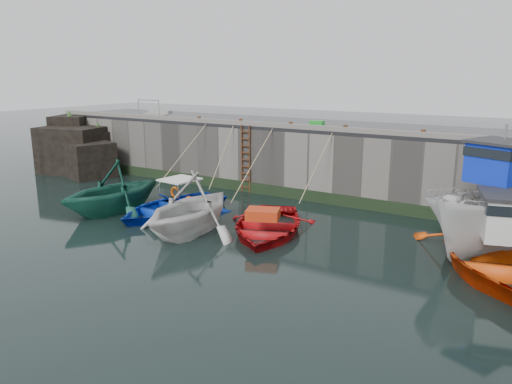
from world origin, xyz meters
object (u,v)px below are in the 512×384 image
Objects in this scene: boat_near_navy at (267,232)px; boat_far_white at (502,217)px; boat_near_white at (114,212)px; boat_far_orange at (501,253)px; fish_crate at (317,124)px; boat_near_blacktrim at (191,232)px; bollard_c at (291,125)px; bollard_d at (345,128)px; bollard_b at (241,122)px; bollard_a at (199,119)px; ladder at (246,159)px; bollard_e at (423,133)px; boat_near_blue at (172,213)px.

boat_near_navy is 7.73m from boat_far_white.
boat_far_orange is (14.22, 1.83, 0.46)m from boat_near_white.
fish_crate is at bearing 176.89° from boat_far_white.
boat_near_blacktrim is 10.38m from boat_far_white.
boat_near_navy is 6.31m from bollard_c.
bollard_d is (1.90, -1.23, 0.01)m from fish_crate.
bollard_b is (-4.51, 5.06, 3.30)m from boat_near_navy.
bollard_d is at bearing 131.09° from boat_far_orange.
bollard_b is (2.50, 0.00, 0.00)m from bollard_a.
bollard_d is at bearing 0.00° from bollard_c.
ladder is 0.69× the size of boat_near_white.
bollard_b is (2.21, 6.10, 3.30)m from boat_near_white.
bollard_e is at bearing 112.99° from boat_far_orange.
boat_near_blacktrim is at bearing -74.67° from ladder.
bollard_b is 1.00× the size of bollard_e.
boat_near_white is at bearing -150.31° from bollard_e.
ladder is at bearing -171.33° from bollard_c.
boat_near_white is at bearing -140.89° from bollard_d.
bollard_c is at bearing 68.04° from boat_near_blue.
bollard_d is at bearing 49.81° from boat_near_blue.
bollard_b is 1.00× the size of bollard_c.
fish_crate is 2.24× the size of bollard_b.
bollard_c is at bearing 79.48° from boat_near_blacktrim.
bollard_b reaches higher than boat_near_white.
bollard_e is (5.10, -1.23, 0.01)m from fish_crate.
boat_near_blue is at bearing 158.48° from boat_near_navy.
bollard_e is (8.00, 0.34, 1.71)m from ladder.
boat_far_orange is 12.86× the size of fish_crate.
boat_far_white reaches higher than boat_near_white.
bollard_c is at bearing 56.47° from boat_near_white.
boat_near_blue is 8.03m from bollard_d.
boat_near_blacktrim is at bearing -54.21° from bollard_a.
bollard_c reaches higher than boat_near_navy.
boat_near_white is 16.60× the size of bollard_a.
bollard_c is at bearing 88.41° from boat_near_navy.
bollard_a is 2.50m from bollard_b.
boat_near_white is 0.58× the size of boat_far_orange.
boat_far_orange is 28.80× the size of bollard_c.
boat_near_blacktrim is 16.88× the size of bollard_a.
bollard_a is (-14.30, 2.75, 2.17)m from boat_far_white.
bollard_b and bollard_d have the same top height.
bollard_d is (7.51, 6.10, 3.30)m from boat_near_white.
bollard_a reaches higher than boat_near_navy.
boat_far_orange reaches higher than ladder.
bollard_a is at bearing -175.52° from fish_crate.
boat_near_blacktrim is 16.88× the size of bollard_b.
boat_far_white is at bearing 81.46° from boat_far_orange.
boat_near_navy is 0.61× the size of boat_far_orange.
boat_far_white reaches higher than ladder.
boat_far_orange reaches higher than fish_crate.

